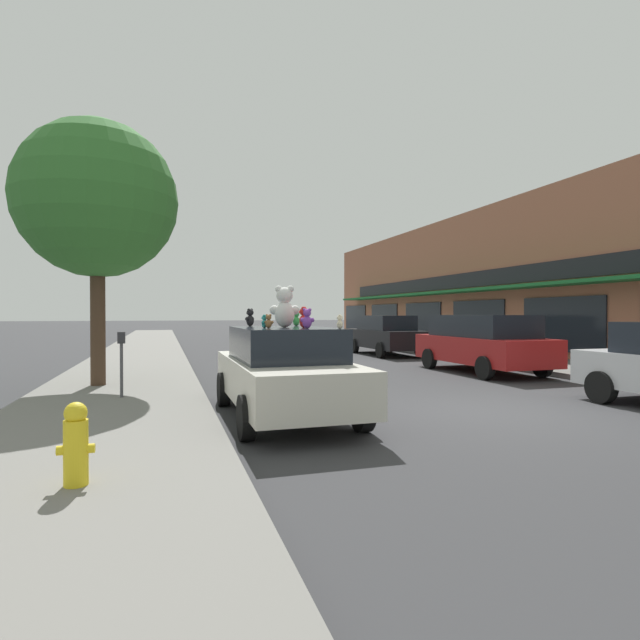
% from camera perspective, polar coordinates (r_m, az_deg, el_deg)
% --- Properties ---
extents(ground_plane, '(260.00, 260.00, 0.00)m').
position_cam_1_polar(ground_plane, '(9.74, 18.41, -9.84)').
color(ground_plane, '#333335').
extents(sidewalk_near, '(3.46, 90.00, 0.15)m').
position_cam_1_polar(sidewalk_near, '(8.00, -24.17, -11.63)').
color(sidewalk_near, slate).
rests_on(sidewalk_near, ground_plane).
extents(storefront_row, '(12.79, 35.82, 6.67)m').
position_cam_1_polar(storefront_row, '(27.97, 27.41, 3.81)').
color(storefront_row, '#9E6047').
rests_on(storefront_row, ground_plane).
extents(plush_art_car, '(1.95, 4.46, 1.54)m').
position_cam_1_polar(plush_art_car, '(8.61, -4.10, -5.74)').
color(plush_art_car, beige).
rests_on(plush_art_car, ground_plane).
extents(teddy_bear_giant, '(0.55, 0.37, 0.72)m').
position_cam_1_polar(teddy_bear_giant, '(8.63, -4.07, 1.46)').
color(teddy_bear_giant, white).
rests_on(teddy_bear_giant, plush_art_car).
extents(teddy_bear_green, '(0.20, 0.19, 0.29)m').
position_cam_1_polar(teddy_bear_green, '(9.62, -2.74, 0.16)').
color(teddy_bear_green, green).
rests_on(teddy_bear_green, plush_art_car).
extents(teddy_bear_black, '(0.22, 0.23, 0.34)m').
position_cam_1_polar(teddy_bear_black, '(9.54, -8.00, 0.27)').
color(teddy_bear_black, black).
rests_on(teddy_bear_black, plush_art_car).
extents(teddy_bear_purple, '(0.24, 0.20, 0.32)m').
position_cam_1_polar(teddy_bear_purple, '(7.96, -1.48, 0.15)').
color(teddy_bear_purple, purple).
rests_on(teddy_bear_purple, plush_art_car).
extents(teddy_bear_teal, '(0.13, 0.17, 0.22)m').
position_cam_1_polar(teddy_bear_teal, '(8.23, -6.38, -0.18)').
color(teddy_bear_teal, teal).
rests_on(teddy_bear_teal, plush_art_car).
extents(teddy_bear_brown, '(0.17, 0.15, 0.23)m').
position_cam_1_polar(teddy_bear_brown, '(8.16, -5.89, -0.15)').
color(teddy_bear_brown, olive).
rests_on(teddy_bear_brown, plush_art_car).
extents(teddy_bear_red, '(0.21, 0.26, 0.36)m').
position_cam_1_polar(teddy_bear_red, '(8.30, -1.88, 0.27)').
color(teddy_bear_red, red).
rests_on(teddy_bear_red, plush_art_car).
extents(teddy_bear_cream, '(0.13, 0.17, 0.23)m').
position_cam_1_polar(teddy_bear_cream, '(7.67, 2.27, -0.22)').
color(teddy_bear_cream, beige).
rests_on(teddy_bear_cream, plush_art_car).
extents(parked_car_far_center, '(2.08, 4.73, 1.74)m').
position_cam_1_polar(parked_car_far_center, '(15.84, 18.00, -2.38)').
color(parked_car_far_center, maroon).
rests_on(parked_car_far_center, ground_plane).
extents(parked_car_far_right, '(1.96, 4.62, 1.71)m').
position_cam_1_polar(parked_car_far_right, '(21.77, 7.51, -1.62)').
color(parked_car_far_right, black).
rests_on(parked_car_far_right, ground_plane).
extents(street_tree, '(3.55, 3.55, 6.01)m').
position_cam_1_polar(street_tree, '(12.69, -24.11, 12.41)').
color(street_tree, '#473323').
rests_on(street_tree, sidewalk_near).
extents(fire_hydrant, '(0.33, 0.22, 0.79)m').
position_cam_1_polar(fire_hydrant, '(5.38, -26.13, -12.57)').
color(fire_hydrant, yellow).
rests_on(fire_hydrant, sidewalk_near).
extents(parking_meter, '(0.14, 0.10, 1.27)m').
position_cam_1_polar(parking_meter, '(10.46, -21.74, -3.81)').
color(parking_meter, '#4C4C51').
rests_on(parking_meter, sidewalk_near).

